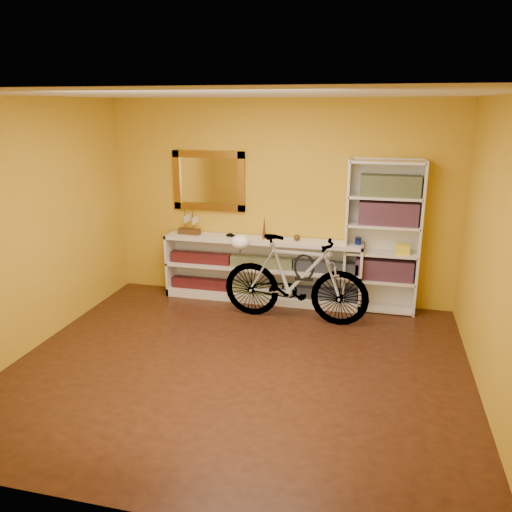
% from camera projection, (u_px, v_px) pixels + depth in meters
% --- Properties ---
extents(floor, '(4.50, 4.00, 0.01)m').
position_uv_depth(floor, '(239.00, 367.00, 5.10)').
color(floor, black).
rests_on(floor, ground).
extents(ceiling, '(4.50, 4.00, 0.01)m').
position_uv_depth(ceiling, '(237.00, 93.00, 4.36)').
color(ceiling, silver).
rests_on(ceiling, ground).
extents(back_wall, '(4.50, 0.01, 2.60)m').
position_uv_depth(back_wall, '(280.00, 202.00, 6.60)').
color(back_wall, gold).
rests_on(back_wall, ground).
extents(left_wall, '(0.01, 4.00, 2.60)m').
position_uv_depth(left_wall, '(27.00, 227.00, 5.24)').
color(left_wall, gold).
rests_on(left_wall, ground).
extents(right_wall, '(0.01, 4.00, 2.60)m').
position_uv_depth(right_wall, '(500.00, 257.00, 4.22)').
color(right_wall, gold).
rests_on(right_wall, ground).
extents(gilt_mirror, '(0.98, 0.06, 0.78)m').
position_uv_depth(gilt_mirror, '(209.00, 181.00, 6.70)').
color(gilt_mirror, brown).
rests_on(gilt_mirror, back_wall).
extents(wall_socket, '(0.09, 0.02, 0.09)m').
position_uv_depth(wall_socket, '(346.00, 285.00, 6.67)').
color(wall_socket, silver).
rests_on(wall_socket, back_wall).
extents(console_unit, '(2.60, 0.35, 0.85)m').
position_uv_depth(console_unit, '(262.00, 270.00, 6.71)').
color(console_unit, silver).
rests_on(console_unit, floor).
extents(cd_row_lower, '(2.50, 0.13, 0.14)m').
position_uv_depth(cd_row_lower, '(261.00, 288.00, 6.77)').
color(cd_row_lower, black).
rests_on(cd_row_lower, console_unit).
extents(cd_row_upper, '(2.50, 0.13, 0.14)m').
position_uv_depth(cd_row_upper, '(261.00, 262.00, 6.66)').
color(cd_row_upper, navy).
rests_on(cd_row_upper, console_unit).
extents(model_ship, '(0.31, 0.13, 0.36)m').
position_uv_depth(model_ship, '(189.00, 221.00, 6.77)').
color(model_ship, '#3B2610').
rests_on(model_ship, console_unit).
extents(toy_car, '(0.00, 0.01, 0.00)m').
position_uv_depth(toy_car, '(231.00, 237.00, 6.69)').
color(toy_car, black).
rests_on(toy_car, console_unit).
extents(bronze_ornament, '(0.05, 0.05, 0.31)m').
position_uv_depth(bronze_ornament, '(264.00, 227.00, 6.54)').
color(bronze_ornament, '#52361C').
rests_on(bronze_ornament, console_unit).
extents(decorative_orb, '(0.08, 0.08, 0.08)m').
position_uv_depth(decorative_orb, '(297.00, 238.00, 6.48)').
color(decorative_orb, '#52361C').
rests_on(decorative_orb, console_unit).
extents(bookcase, '(0.90, 0.30, 1.90)m').
position_uv_depth(bookcase, '(382.00, 238.00, 6.24)').
color(bookcase, silver).
rests_on(bookcase, floor).
extents(book_row_a, '(0.70, 0.22, 0.26)m').
position_uv_depth(book_row_a, '(384.00, 269.00, 6.35)').
color(book_row_a, maroon).
rests_on(book_row_a, bookcase).
extents(book_row_b, '(0.70, 0.22, 0.28)m').
position_uv_depth(book_row_b, '(388.00, 213.00, 6.14)').
color(book_row_b, maroon).
rests_on(book_row_b, bookcase).
extents(book_row_c, '(0.70, 0.22, 0.25)m').
position_uv_depth(book_row_c, '(390.00, 186.00, 6.05)').
color(book_row_c, navy).
rests_on(book_row_c, bookcase).
extents(travel_mug, '(0.08, 0.08, 0.18)m').
position_uv_depth(travel_mug, '(358.00, 244.00, 6.32)').
color(travel_mug, navy).
rests_on(travel_mug, bookcase).
extents(red_tin, '(0.19, 0.19, 0.19)m').
position_uv_depth(red_tin, '(369.00, 187.00, 6.14)').
color(red_tin, maroon).
rests_on(red_tin, bookcase).
extents(yellow_bag, '(0.16, 0.11, 0.12)m').
position_uv_depth(yellow_bag, '(403.00, 249.00, 6.18)').
color(yellow_bag, yellow).
rests_on(yellow_bag, bookcase).
extents(bicycle, '(0.56, 1.82, 1.06)m').
position_uv_depth(bicycle, '(295.00, 279.00, 6.05)').
color(bicycle, silver).
rests_on(bicycle, floor).
extents(helmet, '(0.23, 0.22, 0.17)m').
position_uv_depth(helmet, '(240.00, 242.00, 6.12)').
color(helmet, white).
rests_on(helmet, bicycle).
extents(u_lock, '(0.24, 0.03, 0.24)m').
position_uv_depth(u_lock, '(304.00, 267.00, 5.97)').
color(u_lock, black).
rests_on(u_lock, bicycle).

